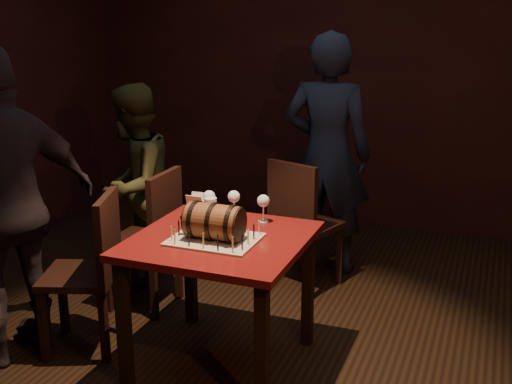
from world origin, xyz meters
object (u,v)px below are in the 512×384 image
at_px(chair_left_rear, 153,232).
at_px(chair_left_front, 93,264).
at_px(pub_table, 221,256).
at_px(person_left_front, 7,207).
at_px(person_left_rear, 134,187).
at_px(barrel_cake, 214,222).
at_px(wine_glass_right, 263,202).
at_px(chair_back, 300,218).
at_px(wine_glass_mid, 234,198).
at_px(person_back, 327,155).
at_px(pint_of_ale, 211,211).
at_px(wine_glass_left, 209,198).

distance_m(chair_left_rear, chair_left_front, 0.59).
height_order(pub_table, person_left_front, person_left_front).
bearing_deg(person_left_rear, pub_table, 47.33).
height_order(barrel_cake, wine_glass_right, barrel_cake).
xyz_separation_m(wine_glass_right, chair_back, (-0.02, 0.80, -0.35)).
bearing_deg(wine_glass_mid, chair_back, 78.11).
xyz_separation_m(pub_table, person_back, (0.17, 1.54, 0.25)).
height_order(wine_glass_right, chair_left_rear, chair_left_rear).
bearing_deg(pub_table, wine_glass_mid, 100.59).
bearing_deg(person_back, wine_glass_right, 84.68).
height_order(chair_left_rear, person_left_front, person_left_front).
bearing_deg(wine_glass_right, chair_back, 91.71).
height_order(pub_table, pint_of_ale, pint_of_ale).
height_order(pub_table, wine_glass_right, wine_glass_right).
bearing_deg(person_left_front, wine_glass_left, 147.01).
xyz_separation_m(pub_table, wine_glass_right, (0.13, 0.32, 0.23)).
xyz_separation_m(wine_glass_left, chair_left_rear, (-0.51, 0.20, -0.35)).
bearing_deg(barrel_cake, person_left_rear, 139.53).
distance_m(pub_table, person_left_front, 1.19).
height_order(chair_back, person_left_front, person_left_front).
height_order(wine_glass_mid, chair_left_rear, chair_left_rear).
bearing_deg(wine_glass_left, person_left_rear, 147.65).
distance_m(barrel_cake, person_back, 1.61).
distance_m(chair_back, chair_left_rear, 1.02).
xyz_separation_m(pub_table, person_left_rear, (-1.02, 0.81, 0.08)).
relative_size(pint_of_ale, chair_left_rear, 0.16).
bearing_deg(pub_table, person_left_rear, 141.68).
relative_size(wine_glass_right, chair_left_front, 0.17).
bearing_deg(chair_left_front, person_left_rear, 106.70).
relative_size(barrel_cake, pint_of_ale, 2.31).
bearing_deg(barrel_cake, wine_glass_mid, 98.10).
bearing_deg(wine_glass_left, barrel_cake, -61.10).
height_order(person_back, person_left_front, person_back).
bearing_deg(person_left_front, person_back, 169.38).
bearing_deg(wine_glass_mid, chair_left_rear, 166.57).
xyz_separation_m(chair_back, chair_left_rear, (-0.80, -0.63, 0.00)).
height_order(wine_glass_left, wine_glass_mid, same).
bearing_deg(chair_left_rear, person_left_rear, 134.99).
bearing_deg(person_left_front, chair_left_front, 143.61).
distance_m(pub_table, barrel_cake, 0.22).
relative_size(wine_glass_mid, chair_left_front, 0.17).
relative_size(pub_table, person_left_rear, 0.63).
height_order(pint_of_ale, chair_left_rear, chair_left_rear).
xyz_separation_m(chair_back, person_left_front, (-1.23, -1.43, 0.36)).
distance_m(person_left_rear, person_left_front, 1.14).
distance_m(barrel_cake, wine_glass_right, 0.40).
height_order(pint_of_ale, chair_left_front, chair_left_front).
distance_m(wine_glass_mid, person_left_front, 1.24).
xyz_separation_m(person_back, person_left_rear, (-1.19, -0.73, -0.17)).
xyz_separation_m(pub_table, chair_left_rear, (-0.70, 0.49, -0.12)).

